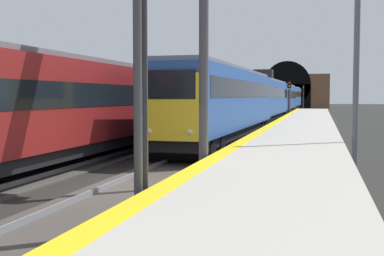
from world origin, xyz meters
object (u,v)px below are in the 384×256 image
overhead_signal_gantry (77,3)px  catenary_mast_far (356,57)px  railway_signal_far (303,95)px  railway_signal_near (138,52)px  train_main_approaching (273,98)px  train_adjacent_platform (150,102)px  railway_signal_mid (289,97)px

overhead_signal_gantry → catenary_mast_far: catenary_mast_far is taller
railway_signal_far → catenary_mast_far: size_ratio=0.59×
railway_signal_near → railway_signal_far: size_ratio=1.23×
train_main_approaching → railway_signal_near: 47.71m
train_main_approaching → catenary_mast_far: (-36.70, -6.43, 1.73)m
railway_signal_far → train_adjacent_platform: bearing=-4.7°
railway_signal_near → railway_signal_mid: railway_signal_near is taller
railway_signal_near → overhead_signal_gantry: bearing=-143.5°
railway_signal_near → railway_signal_mid: size_ratio=1.38×
train_adjacent_platform → overhead_signal_gantry: 13.58m
railway_signal_mid → catenary_mast_far: 36.48m
train_main_approaching → railway_signal_mid: (-0.54, -1.84, 0.15)m
train_main_approaching → train_adjacent_platform: (-29.26, 4.28, -0.06)m
railway_signal_far → overhead_signal_gantry: overhead_signal_gantry is taller
railway_signal_mid → railway_signal_near: bearing=0.0°
train_main_approaching → train_adjacent_platform: 29.57m
train_adjacent_platform → railway_signal_mid: size_ratio=9.04×
train_adjacent_platform → railway_signal_far: train_adjacent_platform is taller
overhead_signal_gantry → catenary_mast_far: 10.32m
railway_signal_near → catenary_mast_far: bearing=157.3°
train_main_approaching → railway_signal_near: size_ratio=13.16×
railway_signal_mid → catenary_mast_far: size_ratio=0.53×
railway_signal_far → catenary_mast_far: 81.57m
train_main_approaching → overhead_signal_gantry: 42.45m
overhead_signal_gantry → railway_signal_mid: bearing=-5.4°
train_main_approaching → overhead_signal_gantry: (-42.28, 2.14, 3.15)m
railway_signal_mid → overhead_signal_gantry: size_ratio=0.52×
train_main_approaching → railway_signal_near: railway_signal_near is taller
railway_signal_mid → train_adjacent_platform: bearing=-12.0°
railway_signal_near → catenary_mast_far: (10.96, -4.59, 0.61)m
train_adjacent_platform → catenary_mast_far: (-7.44, -10.71, 1.79)m
train_main_approaching → catenary_mast_far: 37.29m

